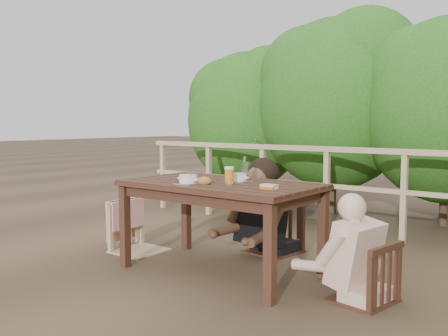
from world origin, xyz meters
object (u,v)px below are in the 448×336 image
Objects in this scene: soup_far at (238,178)px; table at (220,228)px; chair_right at (364,244)px; chair_left at (139,204)px; diner_right at (368,215)px; chair_far at (274,204)px; soup_near at (188,180)px; tumbler at (229,185)px; beer_glass at (229,176)px; woman at (275,180)px; bread_roll at (204,181)px; bottle at (245,170)px; butter_tub at (269,188)px.

table is at bearing -116.76° from soup_far.
chair_right is 3.37× the size of soup_far.
diner_right is (2.34, 0.05, 0.16)m from chair_left.
chair_far reaches higher than chair_right.
soup_near is 0.44m from tumbler.
diner_right is 4.92× the size of soup_near.
woman is at bearing 97.12° from beer_glass.
tumbler is (0.27, -1.08, 0.33)m from chair_far.
chair_left is 7.31× the size of bread_roll.
woman is at bearing 89.50° from table.
tumbler is at bearing -62.87° from soup_far.
chair_right is at bearing 17.99° from tumbler.
beer_glass is (0.13, 0.16, 0.04)m from bread_roll.
diner_right is at bearing 17.49° from tumbler.
bottle is (1.17, 0.17, 0.40)m from chair_left.
tumbler is at bearing -53.02° from beer_glass.
woman is 0.71m from soup_far.
bread_roll is at bearing 111.51° from diner_right.
diner_right reaches higher than bread_roll.
diner_right reaches higher than soup_far.
chair_left is 3.68× the size of soup_near.
beer_glass is (0.28, 0.20, 0.03)m from soup_near.
chair_far is at bearing 97.28° from beer_glass.
soup_far is 1.62× the size of beer_glass.
soup_near is 2.14× the size of butter_tub.
soup_near is 3.29× the size of tumbler.
chair_far is at bearing 118.81° from butter_tub.
bottle is at bearing 90.85° from beer_glass.
beer_glass is at bearing 35.80° from soup_near.
chair_left is at bearing 168.60° from tumbler.
chair_far is at bearing 89.48° from table.
woman is 11.06× the size of bread_roll.
soup_far is 0.58m from butter_tub.
soup_near reaches higher than table.
chair_right is 0.58× the size of woman.
table is at bearing 165.67° from butter_tub.
diner_right is 16.19× the size of tumbler.
woman is 5.57× the size of soup_near.
chair_right is 1.50m from woman.
chair_right is at bearing 14.99° from butter_tub.
soup_near is at bearing -121.89° from soup_far.
soup_near is at bearing 178.42° from tumbler.
soup_near reaches higher than soup_far.
table is 6.62× the size of soup_far.
soup_far reaches higher than butter_tub.
beer_glass reaches higher than chair_right.
woman is at bearing -112.18° from chair_right.
chair_right is at bearing 5.21° from beer_glass.
beer_glass is at bearing -13.62° from table.
chair_far is 6.23× the size of beer_glass.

